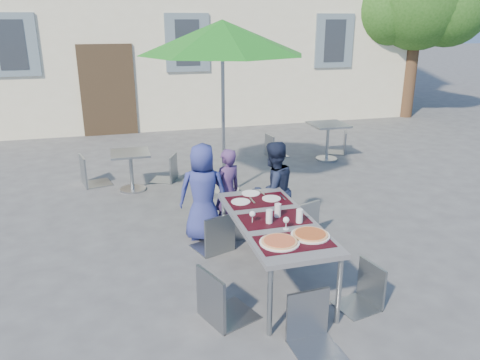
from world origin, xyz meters
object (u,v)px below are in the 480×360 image
object	(u,v)px
chair_1	(249,195)
cafe_table_0	(131,166)
dining_table	(274,224)
chair_3	(220,264)
pizza_near_right	(310,235)
child_2	(273,190)
patio_umbrella	(222,39)
bg_chair_r_0	(167,152)
cafe_table_1	(328,135)
chair_2	(302,197)
bg_chair_l_1	(274,132)
pizza_near_left	(279,242)
bg_chair_r_1	(341,129)
child_1	(227,191)
bg_chair_l_0	(88,152)
chair_5	(314,292)
child_0	(203,192)
chair_4	(367,262)
chair_0	(215,209)

from	to	relation	value
chair_1	cafe_table_0	world-z (taller)	chair_1
dining_table	chair_3	distance (m)	0.89
pizza_near_right	child_2	size ratio (longest dim) A/B	0.29
patio_umbrella	bg_chair_r_0	size ratio (longest dim) A/B	3.03
cafe_table_1	chair_2	bearing A→B (deg)	-120.90
chair_2	bg_chair_r_0	xyz separation A→B (m)	(-1.38, 2.79, -0.05)
pizza_near_right	bg_chair_l_1	world-z (taller)	bg_chair_l_1
dining_table	patio_umbrella	world-z (taller)	patio_umbrella
pizza_near_left	chair_1	distance (m)	1.74
child_2	bg_chair_r_1	size ratio (longest dim) A/B	1.44
pizza_near_right	child_1	distance (m)	1.92
dining_table	bg_chair_r_1	xyz separation A→B (m)	(3.17, 4.60, -0.17)
pizza_near_right	child_1	xyz separation A→B (m)	(-0.36, 1.87, -0.19)
bg_chair_r_0	bg_chair_l_0	bearing A→B (deg)	174.34
patio_umbrella	pizza_near_left	bearing A→B (deg)	-94.70
pizza_near_right	bg_chair_l_1	distance (m)	5.43
chair_1	chair_2	distance (m)	0.69
chair_3	chair_2	bearing A→B (deg)	45.74
dining_table	bg_chair_r_0	world-z (taller)	bg_chair_r_0
bg_chair_l_0	pizza_near_left	bearing A→B (deg)	-67.29
pizza_near_left	child_2	bearing A→B (deg)	72.44
chair_3	chair_5	size ratio (longest dim) A/B	1.11
child_0	chair_5	size ratio (longest dim) A/B	1.39
chair_4	bg_chair_l_1	bearing A→B (deg)	79.99
child_1	chair_4	size ratio (longest dim) A/B	1.38
child_2	bg_chair_l_1	size ratio (longest dim) A/B	1.45
patio_umbrella	bg_chair_r_1	bearing A→B (deg)	31.18
dining_table	child_1	distance (m)	1.40
child_2	chair_2	bearing A→B (deg)	137.80
chair_2	patio_umbrella	bearing A→B (deg)	108.27
bg_chair_l_0	chair_4	bearing A→B (deg)	-59.04
chair_3	bg_chair_l_0	world-z (taller)	chair_3
pizza_near_right	chair_1	distance (m)	1.67
pizza_near_right	chair_4	bearing A→B (deg)	-19.17
dining_table	patio_umbrella	size ratio (longest dim) A/B	0.67
chair_4	bg_chair_r_1	xyz separation A→B (m)	(2.44, 5.27, 0.03)
chair_4	bg_chair_r_0	distance (m)	4.63
chair_4	bg_chair_r_0	bearing A→B (deg)	107.42
cafe_table_0	chair_0	bearing A→B (deg)	-71.14
bg_chair_r_1	bg_chair_l_1	bearing A→B (deg)	174.92
chair_3	bg_chair_r_0	xyz separation A→B (m)	(0.06, 4.27, -0.08)
pizza_near_left	chair_5	xyz separation A→B (m)	(0.12, -0.54, -0.23)
child_1	chair_4	distance (m)	2.25
cafe_table_1	chair_3	bearing A→B (deg)	-125.63
bg_chair_r_0	bg_chair_r_1	bearing A→B (deg)	12.61
chair_5	pizza_near_left	bearing A→B (deg)	102.90
child_1	child_2	distance (m)	0.62
bg_chair_l_1	bg_chair_l_0	bearing A→B (deg)	-166.93
child_2	cafe_table_1	distance (m)	3.83
chair_4	bg_chair_l_0	size ratio (longest dim) A/B	0.83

